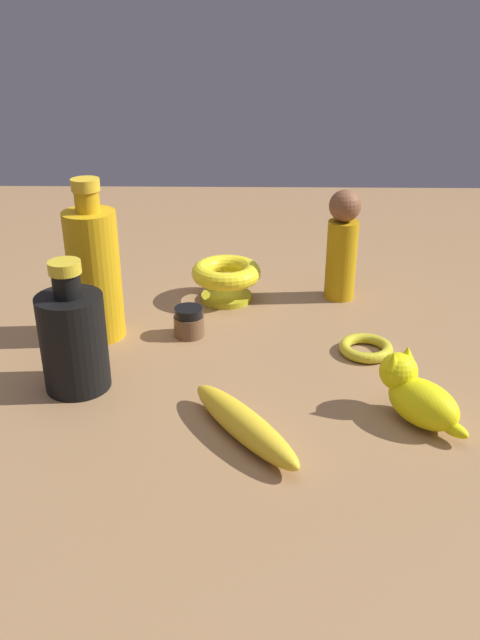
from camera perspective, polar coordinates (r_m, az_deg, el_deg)
ground at (r=0.93m, az=0.00°, el=-3.30°), size 2.00×2.00×0.00m
bangle at (r=0.96m, az=11.03°, el=-2.44°), size 0.08×0.08×0.02m
bottle_tall at (r=0.98m, az=-12.71°, el=4.15°), size 0.08×0.08×0.24m
bowl at (r=1.10m, az=-1.21°, el=3.88°), size 0.12×0.12×0.07m
bottle_short at (r=0.86m, az=-14.47°, el=-1.60°), size 0.09×0.09×0.18m
banana at (r=0.76m, az=0.36°, el=-9.18°), size 0.15×0.18×0.04m
person_figure_adult at (r=1.11m, az=9.00°, el=6.56°), size 0.07×0.07×0.19m
cat_figurine at (r=0.81m, az=15.30°, el=-6.32°), size 0.10×0.11×0.08m
nail_polish_jar at (r=0.99m, az=-4.52°, el=-0.16°), size 0.05×0.05×0.05m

